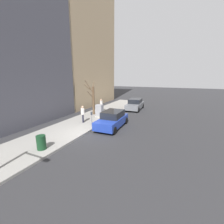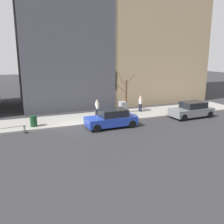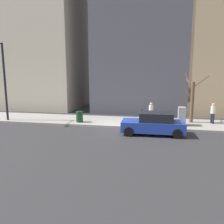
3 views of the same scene
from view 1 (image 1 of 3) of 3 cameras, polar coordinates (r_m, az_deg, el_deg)
The scene contains 11 objects.
ground_plane at distance 12.49m, azimuth -10.12°, elevation -8.48°, with size 120.00×120.00×0.00m, color #2B2B2D.
sidewalk at distance 13.64m, azimuth -17.14°, elevation -6.64°, with size 4.00×36.00×0.15m, color gray.
parked_car_grey at distance 21.62m, azimuth 8.72°, elevation 2.88°, with size 2.06×4.27×1.52m.
parked_car_blue at distance 13.83m, azimuth 0.08°, elevation -2.88°, with size 2.01×4.24×1.52m.
parking_meter at distance 13.79m, azimuth -7.79°, elevation -2.01°, with size 0.14×0.10×1.35m.
utility_box at distance 16.75m, azimuth -4.80°, elevation 0.35°, with size 0.83×0.61×1.43m.
bare_tree at distance 17.98m, azimuth -7.22°, elevation 4.90°, with size 1.11×2.08×4.07m.
trash_bin at distance 10.48m, azimuth -25.35°, elevation -10.42°, with size 0.56×0.56×0.90m, color #14381E.
pedestrian_near_meter at distance 19.39m, azimuth -4.12°, elevation 2.86°, with size 0.39×0.36×1.66m.
pedestrian_midblock at distance 15.04m, azimuth -11.07°, elevation -0.42°, with size 0.36×0.36×1.66m.
office_tower_left at distance 30.29m, azimuth -18.31°, elevation 32.77°, with size 12.72×12.72×29.96m, color tan.
Camera 1 is at (-6.68, 9.50, 4.59)m, focal length 24.00 mm.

